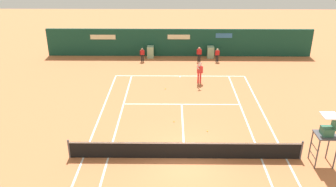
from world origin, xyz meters
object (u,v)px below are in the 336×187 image
object	(u,v)px
ball_kid_right_post	(199,53)
tennis_ball_mid_court	(174,122)
umpire_chair	(327,133)
player_on_baseline	(200,71)
ball_kid_centre_post	(217,54)
tennis_ball_by_sideline	(207,131)
tennis_ball_near_service_line	(165,89)
ball_kid_left_post	(142,54)

from	to	relation	value
ball_kid_right_post	tennis_ball_mid_court	distance (m)	11.75
umpire_chair	tennis_ball_mid_court	size ratio (longest dim) A/B	40.66
ball_kid_right_post	player_on_baseline	bearing A→B (deg)	85.14
ball_kid_right_post	ball_kid_centre_post	size ratio (longest dim) A/B	1.12
umpire_chair	tennis_ball_mid_court	bearing A→B (deg)	60.45
tennis_ball_by_sideline	tennis_ball_near_service_line	world-z (taller)	same
tennis_ball_by_sideline	tennis_ball_near_service_line	size ratio (longest dim) A/B	1.00
player_on_baseline	tennis_ball_near_service_line	size ratio (longest dim) A/B	27.29
player_on_baseline	ball_kid_centre_post	distance (m)	5.49
ball_kid_right_post	tennis_ball_mid_court	bearing A→B (deg)	77.31
player_on_baseline	tennis_ball_by_sideline	distance (m)	7.56
tennis_ball_mid_court	tennis_ball_near_service_line	distance (m)	5.15
player_on_baseline	tennis_ball_by_sideline	size ratio (longest dim) A/B	27.29
player_on_baseline	ball_kid_left_post	size ratio (longest dim) A/B	1.48
umpire_chair	ball_kid_centre_post	world-z (taller)	umpire_chair
player_on_baseline	tennis_ball_mid_court	distance (m)	6.75
ball_kid_left_post	tennis_ball_by_sideline	xyz separation A→B (m)	(4.82, -12.62, -0.69)
umpire_chair	tennis_ball_near_service_line	world-z (taller)	umpire_chair
player_on_baseline	tennis_ball_by_sideline	bearing A→B (deg)	75.44
tennis_ball_by_sideline	player_on_baseline	bearing A→B (deg)	89.71
ball_kid_centre_post	umpire_chair	bearing A→B (deg)	100.44
umpire_chair	tennis_ball_near_service_line	size ratio (longest dim) A/B	40.66
tennis_ball_mid_court	tennis_ball_near_service_line	xyz separation A→B (m)	(-0.63, 5.11, 0.00)
ball_kid_centre_post	ball_kid_left_post	world-z (taller)	ball_kid_left_post
ball_kid_centre_post	player_on_baseline	bearing A→B (deg)	66.83
ball_kid_right_post	ball_kid_left_post	world-z (taller)	ball_kid_right_post
umpire_chair	ball_kid_left_post	distance (m)	18.82
player_on_baseline	ball_kid_right_post	xyz separation A→B (m)	(0.33, 5.11, -0.19)
tennis_ball_near_service_line	tennis_ball_by_sideline	bearing A→B (deg)	-67.38
player_on_baseline	tennis_ball_mid_court	size ratio (longest dim) A/B	27.29
ball_kid_centre_post	tennis_ball_by_sideline	bearing A→B (deg)	78.89
player_on_baseline	ball_kid_left_post	world-z (taller)	player_on_baseline
tennis_ball_near_service_line	umpire_chair	bearing A→B (deg)	-49.10
tennis_ball_mid_court	ball_kid_left_post	bearing A→B (deg)	103.92
player_on_baseline	ball_kid_right_post	size ratio (longest dim) A/B	1.35
ball_kid_centre_post	ball_kid_right_post	bearing A→B (deg)	-2.03
player_on_baseline	ball_kid_left_post	distance (m)	7.05
umpire_chair	tennis_ball_near_service_line	xyz separation A→B (m)	(-8.09, 9.34, -1.76)
umpire_chair	tennis_ball_by_sideline	bearing A→B (deg)	60.54
player_on_baseline	tennis_ball_mid_court	xyz separation A→B (m)	(-2.01, -6.37, -0.95)
ball_kid_right_post	ball_kid_left_post	bearing A→B (deg)	-1.20
umpire_chair	tennis_ball_by_sideline	xyz separation A→B (m)	(-5.49, 3.10, -1.76)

